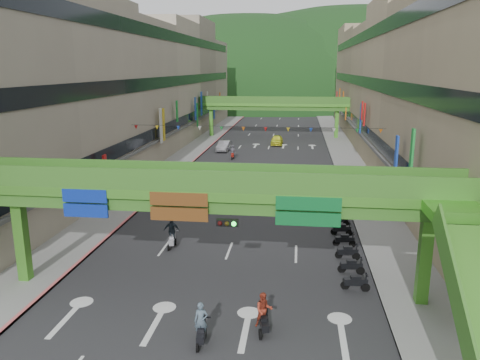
# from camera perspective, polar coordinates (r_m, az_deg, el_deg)

# --- Properties ---
(ground) EXTENTS (320.00, 320.00, 0.00)m
(ground) POSITION_cam_1_polar(r_m,az_deg,el_deg) (21.52, -6.32, -20.67)
(ground) COLOR black
(ground) RESTS_ON ground
(road_slab) EXTENTS (18.00, 140.00, 0.02)m
(road_slab) POSITION_cam_1_polar(r_m,az_deg,el_deg) (68.48, 3.31, 3.41)
(road_slab) COLOR #28282B
(road_slab) RESTS_ON ground
(sidewalk_left) EXTENTS (4.00, 140.00, 0.15)m
(sidewalk_left) POSITION_cam_1_polar(r_m,az_deg,el_deg) (70.03, -5.73, 3.64)
(sidewalk_left) COLOR gray
(sidewalk_left) RESTS_ON ground
(sidewalk_right) EXTENTS (4.00, 140.00, 0.15)m
(sidewalk_right) POSITION_cam_1_polar(r_m,az_deg,el_deg) (68.64, 12.52, 3.18)
(sidewalk_right) COLOR gray
(sidewalk_right) RESTS_ON ground
(curb_left) EXTENTS (0.20, 140.00, 0.18)m
(curb_left) POSITION_cam_1_polar(r_m,az_deg,el_deg) (69.64, -4.20, 3.63)
(curb_left) COLOR #CC5959
(curb_left) RESTS_ON ground
(curb_right) EXTENTS (0.20, 140.00, 0.18)m
(curb_right) POSITION_cam_1_polar(r_m,az_deg,el_deg) (68.48, 10.94, 3.25)
(curb_right) COLOR gray
(curb_right) RESTS_ON ground
(building_row_left) EXTENTS (12.80, 95.00, 19.00)m
(building_row_left) POSITION_cam_1_polar(r_m,az_deg,el_deg) (71.23, -12.26, 11.17)
(building_row_left) COLOR #9E937F
(building_row_left) RESTS_ON ground
(building_row_right) EXTENTS (12.80, 95.00, 19.00)m
(building_row_right) POSITION_cam_1_polar(r_m,az_deg,el_deg) (68.87, 19.62, 10.63)
(building_row_right) COLOR gray
(building_row_right) RESTS_ON ground
(overpass_near) EXTENTS (28.00, 12.27, 7.10)m
(overpass_near) POSITION_cam_1_polar(r_m,az_deg,el_deg) (23.91, -1.51, -3.14)
(overpass_near) COLOR #4C9E2D
(overpass_near) RESTS_ON ground
(overpass_far) EXTENTS (28.00, 2.20, 7.10)m
(overpass_far) POSITION_cam_1_polar(r_m,az_deg,el_deg) (82.65, 4.07, 8.92)
(overpass_far) COLOR #4C9E2D
(overpass_far) RESTS_ON ground
(hill_left) EXTENTS (168.00, 140.00, 112.00)m
(hill_left) POSITION_cam_1_polar(r_m,az_deg,el_deg) (178.73, 0.85, 9.71)
(hill_left) COLOR #1C4419
(hill_left) RESTS_ON ground
(hill_right) EXTENTS (208.00, 176.00, 128.00)m
(hill_right) POSITION_cam_1_polar(r_m,az_deg,el_deg) (198.70, 13.22, 9.75)
(hill_right) COLOR #1C4419
(hill_right) RESTS_ON ground
(bunting_string) EXTENTS (26.00, 0.36, 0.47)m
(bunting_string) POSITION_cam_1_polar(r_m,az_deg,el_deg) (47.86, 1.78, 6.22)
(bunting_string) COLOR black
(bunting_string) RESTS_ON ground
(scooter_rider_near) EXTENTS (0.66, 1.60, 2.02)m
(scooter_rider_near) POSITION_cam_1_polar(r_m,az_deg,el_deg) (21.77, -4.76, -17.27)
(scooter_rider_near) COLOR black
(scooter_rider_near) RESTS_ON ground
(scooter_rider_mid) EXTENTS (0.93, 1.58, 2.02)m
(scooter_rider_mid) POSITION_cam_1_polar(r_m,az_deg,el_deg) (22.49, 2.92, -15.86)
(scooter_rider_mid) COLOR black
(scooter_rider_mid) RESTS_ON ground
(scooter_rider_left) EXTENTS (1.12, 1.59, 2.16)m
(scooter_rider_left) POSITION_cam_1_polar(r_m,az_deg,el_deg) (32.43, -8.34, -6.39)
(scooter_rider_left) COLOR gray
(scooter_rider_left) RESTS_ON ground
(scooter_rider_far) EXTENTS (0.80, 1.60, 1.93)m
(scooter_rider_far) POSITION_cam_1_polar(r_m,az_deg,el_deg) (63.04, -0.90, 3.42)
(scooter_rider_far) COLOR maroon
(scooter_rider_far) RESTS_ON ground
(parked_scooter_row) EXTENTS (1.60, 11.61, 1.08)m
(parked_scooter_row) POSITION_cam_1_polar(r_m,az_deg,el_deg) (32.26, 12.81, -7.78)
(parked_scooter_row) COLOR black
(parked_scooter_row) RESTS_ON ground
(car_silver) EXTENTS (1.86, 4.64, 1.50)m
(car_silver) POSITION_cam_1_polar(r_m,az_deg,el_deg) (69.32, -1.94, 4.17)
(car_silver) COLOR #9C9BA2
(car_silver) RESTS_ON ground
(car_yellow) EXTENTS (1.87, 4.48, 1.52)m
(car_yellow) POSITION_cam_1_polar(r_m,az_deg,el_deg) (75.05, 4.51, 4.86)
(car_yellow) COLOR #F6F536
(car_yellow) RESTS_ON ground
(pedestrian_red) EXTENTS (0.82, 0.67, 1.59)m
(pedestrian_red) POSITION_cam_1_polar(r_m,az_deg,el_deg) (42.04, 17.54, -2.64)
(pedestrian_red) COLOR red
(pedestrian_red) RESTS_ON ground
(pedestrian_dark) EXTENTS (1.06, 0.51, 1.76)m
(pedestrian_dark) POSITION_cam_1_polar(r_m,az_deg,el_deg) (39.52, 18.22, -3.59)
(pedestrian_dark) COLOR black
(pedestrian_dark) RESTS_ON ground
(pedestrian_blue) EXTENTS (0.93, 0.69, 1.80)m
(pedestrian_blue) POSITION_cam_1_polar(r_m,az_deg,el_deg) (49.47, 15.98, -0.02)
(pedestrian_blue) COLOR #374761
(pedestrian_blue) RESTS_ON ground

